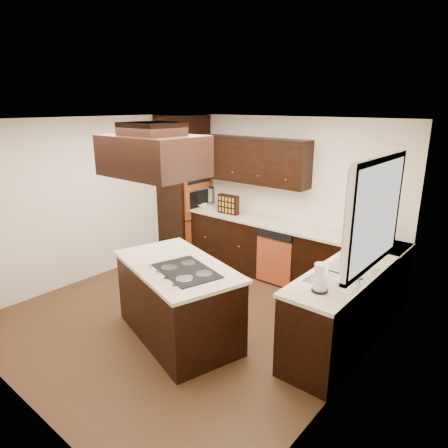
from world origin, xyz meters
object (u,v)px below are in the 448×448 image
at_px(oven_column, 184,196).
at_px(spice_rack, 228,204).
at_px(range_hood, 153,156).
at_px(island, 178,302).

xyz_separation_m(oven_column, spice_rack, (1.06, -0.01, 0.02)).
distance_m(oven_column, spice_rack, 1.06).
height_order(oven_column, range_hood, range_hood).
xyz_separation_m(island, range_hood, (-0.11, -0.16, 1.72)).
bearing_deg(oven_column, island, -46.42).
relative_size(island, spice_rack, 4.18).
relative_size(oven_column, range_hood, 2.02).
relative_size(oven_column, island, 1.33).
xyz_separation_m(island, spice_rack, (-0.93, 2.08, 0.64)).
relative_size(island, range_hood, 1.52).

